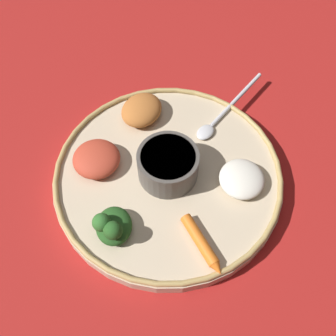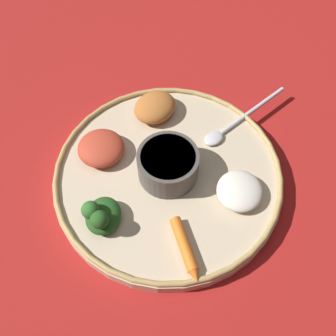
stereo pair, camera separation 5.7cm
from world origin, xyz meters
TOP-DOWN VIEW (x-y plane):
  - ground_plane at (0.00, 0.00)m, footprint 2.40×2.40m
  - platter at (0.00, 0.00)m, footprint 0.34×0.34m
  - platter_rim at (0.00, 0.00)m, footprint 0.34×0.34m
  - center_bowl at (0.00, 0.00)m, footprint 0.09×0.09m
  - spoon at (-0.00, -0.14)m, footprint 0.02×0.18m
  - greens_pile at (-0.00, 0.12)m, footprint 0.08×0.08m
  - carrot_near_spoon at (-0.11, 0.06)m, footprint 0.09×0.05m
  - mound_chickpea at (0.10, -0.06)m, footprint 0.07×0.08m
  - mound_rice_white at (-0.09, -0.05)m, footprint 0.09×0.09m
  - mound_berbere_red at (0.09, 0.05)m, footprint 0.10×0.10m

SIDE VIEW (x-z plane):
  - ground_plane at x=0.00m, z-range 0.00..0.00m
  - platter at x=0.00m, z-range 0.00..0.02m
  - platter_rim at x=0.00m, z-range 0.02..0.03m
  - spoon at x=0.00m, z-range 0.02..0.03m
  - carrot_near_spoon at x=-0.11m, z-range 0.02..0.04m
  - mound_rice_white at x=-0.09m, z-range 0.02..0.05m
  - mound_berbere_red at x=0.09m, z-range 0.02..0.05m
  - mound_chickpea at x=0.10m, z-range 0.02..0.05m
  - greens_pile at x=0.00m, z-range 0.02..0.07m
  - center_bowl at x=0.00m, z-range 0.02..0.07m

